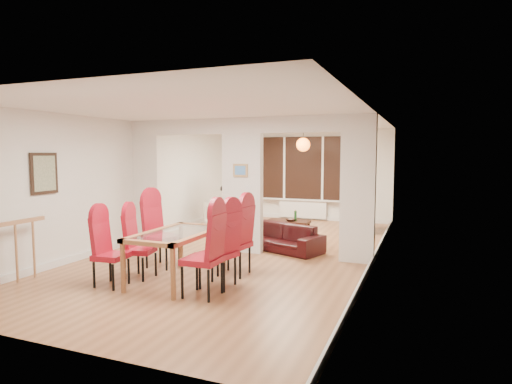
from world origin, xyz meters
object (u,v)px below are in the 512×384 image
Objects in this scene: dining_chair_lb at (140,245)px; person at (228,193)px; dining_chair_rc at (234,239)px; dining_chair_rb at (218,248)px; sofa at (280,237)px; bowl at (291,220)px; dining_chair_ra at (202,253)px; dining_chair_lc at (163,233)px; television at (368,219)px; armchair at (220,217)px; dining_chair_la at (111,250)px; coffee_table at (288,225)px; dining_table at (178,256)px; bottle at (295,215)px.

person reaches higher than dining_chair_lb.
dining_chair_rb is at bearing -79.32° from dining_chair_rc.
sofa is 2.14m from bowl.
dining_chair_ra is at bearing -71.32° from sofa.
dining_chair_rb is (1.37, -0.66, -0.01)m from dining_chair_lc.
dining_chair_ra is 0.66× the size of person.
sofa is 3.13m from television.
person is 1.73× the size of television.
armchair is (-2.02, 1.41, 0.09)m from sofa.
dining_chair_rc reaches higher than television.
dining_chair_rc reaches higher than dining_chair_rb.
dining_chair_ra reaches higher than armchair.
bowl is (1.03, 4.03, -0.31)m from dining_chair_lc.
dining_chair_la reaches higher than bowl.
coffee_table is (-1.88, -0.62, -0.18)m from television.
dining_table is 2.08× the size of armchair.
dining_chair_ra is at bearing -34.86° from dining_table.
television is 3.90× the size of bottle.
bottle is at bearing 90.02° from person.
armchair is at bearing 109.04° from television.
dining_chair_la is 1.01× the size of television.
dining_chair_lb is at bearing 161.43° from dining_chair_ra.
dining_chair_ra is at bearing -2.06° from dining_chair_la.
dining_chair_ra reaches higher than dining_chair_rb.
dining_chair_rb is 4.31× the size of bottle.
bowl is at bearing 100.68° from dining_chair_rc.
armchair is at bearing -155.05° from bottle.
bottle is (0.45, 4.74, 0.00)m from dining_table.
television is (3.39, 1.41, -0.05)m from armchair.
person reaches higher than television.
sofa is at bearing 18.32° from armchair.
dining_chair_lb is 4.94m from bottle.
dining_chair_rc is at bearing 90.42° from dining_chair_ra.
dining_chair_rc is 1.49× the size of armchair.
dining_chair_la is 1.35× the size of armchair.
armchair is 2.92× the size of bottle.
dining_chair_lc is at bearing 137.59° from dining_table.
dining_chair_lb is at bearing 69.27° from dining_chair_la.
dining_chair_la is at bearing -3.15° from person.
dining_chair_rc is at bearing -85.84° from bowl.
coffee_table is 4.50× the size of bowl.
bottle is (1.72, 0.27, -0.52)m from person.
dining_chair_ra reaches higher than sofa.
dining_table is 1.40× the size of dining_chair_rc.
person reaches higher than bottle.
dining_chair_la is at bearing -84.94° from dining_chair_lc.
dining_table is 1.41× the size of dining_chair_rb.
dining_chair_rc is 1.96m from sofa.
dining_chair_rb reaches higher than coffee_table.
sofa is 1.71× the size of television.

